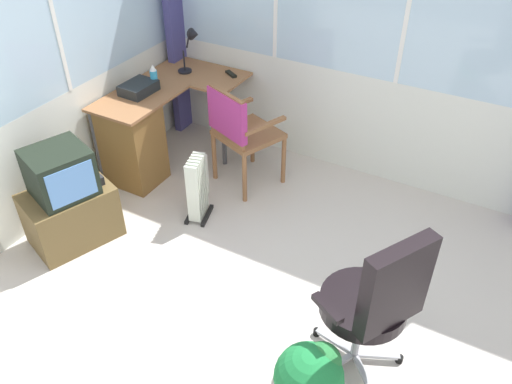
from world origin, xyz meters
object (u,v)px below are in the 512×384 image
tv_remote (231,74)px  spray_bottle (154,77)px  office_chair (376,299)px  potted_plant (310,378)px  space_heater (198,186)px  desk_lamp (192,43)px  paper_tray (139,88)px  tv_on_stand (68,201)px  desk (137,137)px  wooden_armchair (237,126)px

tv_remote → spray_bottle: 0.72m
spray_bottle → office_chair: office_chair is taller
spray_bottle → potted_plant: 2.89m
space_heater → desk_lamp: bearing=34.3°
spray_bottle → paper_tray: size_ratio=0.72×
paper_tray → tv_on_stand: paper_tray is taller
desk → tv_on_stand: 0.94m
space_heater → potted_plant: (-1.14, -1.51, -0.03)m
desk → tv_remote: size_ratio=8.81×
office_chair → wooden_armchair: bearing=52.0°
wooden_armchair → office_chair: (-1.28, -1.64, 0.02)m
wooden_armchair → potted_plant: (-1.65, -1.44, -0.35)m
desk_lamp → paper_tray: size_ratio=1.33×
desk → tv_remote: tv_remote is taller
spray_bottle → wooden_armchair: size_ratio=0.23×
desk → wooden_armchair: 0.92m
office_chair → potted_plant: size_ratio=2.36×
spray_bottle → paper_tray: bearing=159.0°
spray_bottle → paper_tray: (-0.15, 0.06, -0.06)m
desk → wooden_armchair: bearing=-70.6°
wooden_armchair → office_chair: bearing=-128.0°
paper_tray → potted_plant: bearing=-123.0°
space_heater → tv_on_stand: bearing=136.1°
tv_on_stand → potted_plant: bearing=-100.9°
space_heater → paper_tray: bearing=65.5°
desk_lamp → office_chair: desk_lamp is taller
desk → office_chair: 2.68m
desk → paper_tray: size_ratio=4.40×
desk_lamp → tv_on_stand: desk_lamp is taller
potted_plant → desk: bearing=59.4°
space_heater → potted_plant: 1.89m
spray_bottle → desk: bearing=179.2°
tv_remote → wooden_armchair: 0.71m
paper_tray → office_chair: (-1.14, -2.54, -0.18)m
tv_remote → spray_bottle: bearing=171.7°
paper_tray → tv_remote: bearing=-36.1°
tv_remote → spray_bottle: size_ratio=0.69×
desk_lamp → spray_bottle: 0.51m
desk → office_chair: size_ratio=1.21×
tv_on_stand → space_heater: (0.72, -0.69, -0.07)m
space_heater → spray_bottle: bearing=55.8°
tv_remote → tv_on_stand: size_ratio=0.19×
wooden_armchair → space_heater: 0.61m
office_chair → desk: bearing=68.5°
spray_bottle → potted_plant: bearing=-126.1°
paper_tray → space_heater: paper_tray is taller
desk_lamp → potted_plant: (-2.15, -2.20, -0.76)m
wooden_armchair → potted_plant: size_ratio=2.04×
desk → desk_lamp: bearing=-6.7°
paper_tray → potted_plant: size_ratio=0.65×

